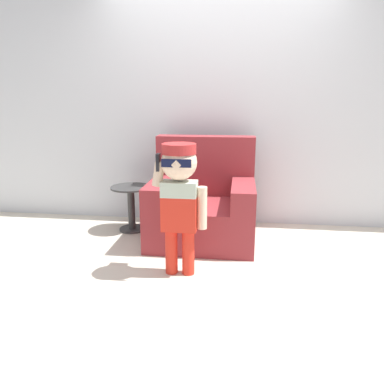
# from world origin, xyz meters

# --- Properties ---
(ground_plane) EXTENTS (10.00, 10.00, 0.00)m
(ground_plane) POSITION_xyz_m (0.00, 0.00, 0.00)
(ground_plane) COLOR beige
(wall_back) EXTENTS (10.00, 0.05, 2.60)m
(wall_back) POSITION_xyz_m (0.00, 0.78, 1.30)
(wall_back) COLOR silver
(wall_back) RESTS_ON ground_plane
(armchair) EXTENTS (1.00, 0.89, 1.00)m
(armchair) POSITION_xyz_m (-0.12, 0.20, 0.35)
(armchair) COLOR maroon
(armchair) RESTS_ON ground_plane
(person_child) EXTENTS (0.43, 0.32, 1.05)m
(person_child) POSITION_xyz_m (-0.22, -0.60, 0.70)
(person_child) COLOR red
(person_child) RESTS_ON ground_plane
(side_table) EXTENTS (0.42, 0.42, 0.48)m
(side_table) POSITION_xyz_m (-0.90, 0.33, 0.29)
(side_table) COLOR #333333
(side_table) RESTS_ON ground_plane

